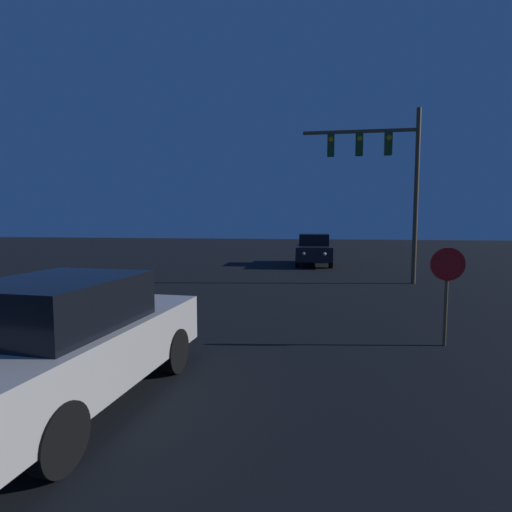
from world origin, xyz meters
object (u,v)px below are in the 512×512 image
object	(u,v)px
car_far	(314,249)
traffic_signal_mast	(385,166)
stop_sign	(447,278)
car_near	(69,341)

from	to	relation	value
car_far	traffic_signal_mast	xyz separation A→B (m)	(2.84, -6.34, 3.82)
car_far	stop_sign	world-z (taller)	stop_sign
car_far	stop_sign	size ratio (longest dim) A/B	2.29
car_far	car_near	bearing A→B (deg)	79.07
car_near	traffic_signal_mast	size ratio (longest dim) A/B	0.67
car_far	stop_sign	distance (m)	15.03
traffic_signal_mast	car_far	bearing A→B (deg)	114.15
car_near	car_far	bearing A→B (deg)	84.28
stop_sign	traffic_signal_mast	bearing A→B (deg)	89.90
stop_sign	car_far	bearing A→B (deg)	100.85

